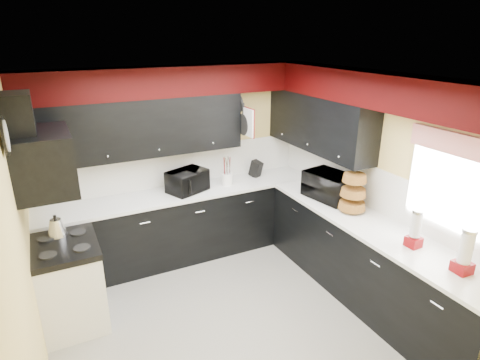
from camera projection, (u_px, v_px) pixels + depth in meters
The scene contains 35 objects.
ground at pixel (235, 320), 4.26m from camera, with size 3.60×3.60×0.00m, color gray.
wall_back at pixel (175, 162), 5.33m from camera, with size 3.60×0.06×2.50m, color #E0C666.
wall_right at pixel (376, 184), 4.57m from camera, with size 0.06×3.60×2.50m, color #E0C666.
wall_left at pixel (22, 258), 3.07m from camera, with size 0.06×3.60×2.50m, color #E0C666.
ceiling at pixel (233, 79), 3.39m from camera, with size 3.60×3.60×0.06m, color white.
cab_back at pixel (186, 225), 5.36m from camera, with size 3.60×0.60×0.90m, color black.
cab_right at pixel (367, 263), 4.48m from camera, with size 0.60×3.00×0.90m, color black.
counter_back at pixel (184, 193), 5.20m from camera, with size 3.62×0.64×0.04m, color white.
counter_right at pixel (372, 226), 4.31m from camera, with size 0.64×3.02×0.04m, color white.
splash_back at pixel (176, 166), 5.34m from camera, with size 3.60×0.02×0.50m, color white.
splash_right at pixel (374, 189), 4.59m from camera, with size 0.02×3.60×0.50m, color white.
upper_back at pixel (137, 128), 4.79m from camera, with size 2.60×0.35×0.70m, color black.
upper_right at pixel (319, 123), 5.07m from camera, with size 0.35×1.80×0.70m, color black.
soffit_back at pixel (175, 81), 4.81m from camera, with size 3.60×0.36×0.35m, color black.
soffit_right at pixel (388, 91), 3.97m from camera, with size 0.36×3.24×0.35m, color black.
stove at pixel (71, 286), 4.11m from camera, with size 0.60×0.75×0.86m, color white.
cooktop at pixel (64, 247), 3.95m from camera, with size 0.62×0.77×0.06m, color black.
hood at pixel (43, 161), 3.62m from camera, with size 0.50×0.78×0.55m, color black.
hood_duct at pixel (18, 116), 3.42m from camera, with size 0.24×0.40×0.40m, color black.
window at pixel (449, 185), 3.71m from camera, with size 0.03×0.86×0.96m, color white, non-canonical shape.
valance at pixel (453, 143), 3.55m from camera, with size 0.04×0.88×0.20m, color red.
pan_top at pixel (239, 104), 5.20m from camera, with size 0.03×0.22×0.40m, color black, non-canonical shape.
pan_mid at pixel (243, 125), 5.18m from camera, with size 0.03×0.28×0.46m, color black, non-canonical shape.
pan_low at pixel (235, 123), 5.41m from camera, with size 0.03×0.24×0.42m, color black, non-canonical shape.
cut_board at pixel (248, 122), 5.07m from camera, with size 0.03×0.26×0.35m, color white.
baskets at pixel (353, 192), 4.52m from camera, with size 0.27×0.27×0.50m, color brown, non-canonical shape.
clock at pixel (4, 136), 2.98m from camera, with size 0.03×0.30×0.30m, color black, non-canonical shape.
deco_plate at pixel (412, 100), 3.92m from camera, with size 0.03×0.24×0.24m, color white, non-canonical shape.
toaster_oven at pixel (188, 181), 5.14m from camera, with size 0.48×0.40×0.28m, color black.
microwave at pixel (329, 186), 4.91m from camera, with size 0.59×0.40×0.33m, color black.
utensil_crock at pixel (227, 179), 5.38m from camera, with size 0.15×0.15×0.16m, color white.
knife_block at pixel (256, 169), 5.67m from camera, with size 0.10×0.15×0.23m, color black.
kettle at pixel (57, 227), 4.08m from camera, with size 0.20×0.20×0.18m, color silver, non-canonical shape.
dispenser_a at pixel (415, 230), 3.79m from camera, with size 0.13×0.13×0.34m, color #571309, non-canonical shape.
dispenser_b at pixel (465, 253), 3.37m from camera, with size 0.14×0.14×0.39m, color #6B1000, non-canonical shape.
Camera 1 is at (-1.50, -3.13, 2.88)m, focal length 30.00 mm.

